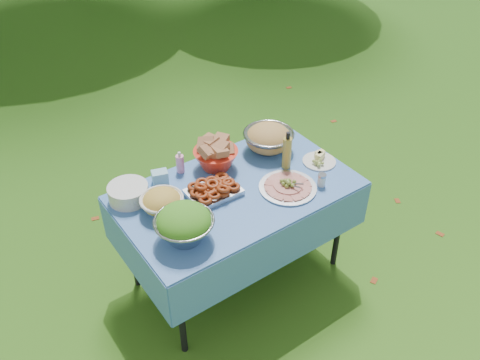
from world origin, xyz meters
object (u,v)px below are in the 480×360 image
bread_bowl (216,154)px  pasta_bowl_steel (268,138)px  salad_bowl (184,224)px  picnic_table (237,234)px  oil_bottle (287,150)px  plate_stack (128,193)px  charcuterie_platter (288,183)px

bread_bowl → pasta_bowl_steel: size_ratio=0.85×
salad_bowl → bread_bowl: 0.68m
picnic_table → bread_bowl: bearing=85.1°
picnic_table → oil_bottle: size_ratio=5.53×
plate_stack → pasta_bowl_steel: bearing=-3.3°
plate_stack → bread_bowl: (0.61, -0.02, 0.05)m
salad_bowl → charcuterie_platter: salad_bowl is taller
picnic_table → plate_stack: 0.79m
picnic_table → plate_stack: plate_stack is taller
pasta_bowl_steel → oil_bottle: (-0.03, -0.23, 0.04)m
picnic_table → salad_bowl: size_ratio=4.46×
charcuterie_platter → oil_bottle: oil_bottle is taller
plate_stack → pasta_bowl_steel: 1.01m
salad_bowl → oil_bottle: 0.90m
picnic_table → oil_bottle: oil_bottle is taller
plate_stack → pasta_bowl_steel: size_ratio=0.71×
plate_stack → charcuterie_platter: size_ratio=0.68×
oil_bottle → bread_bowl: bearing=144.6°
plate_stack → oil_bottle: (0.98, -0.29, 0.08)m
charcuterie_platter → picnic_table: bearing=146.6°
salad_bowl → plate_stack: salad_bowl is taller
picnic_table → pasta_bowl_steel: pasta_bowl_steel is taller
plate_stack → oil_bottle: oil_bottle is taller
picnic_table → plate_stack: (-0.59, 0.30, 0.43)m
charcuterie_platter → oil_bottle: bearing=53.3°
salad_bowl → bread_bowl: salad_bowl is taller
picnic_table → pasta_bowl_steel: 0.68m
bread_bowl → plate_stack: bearing=177.7°
charcuterie_platter → plate_stack: bearing=150.9°
salad_bowl → charcuterie_platter: size_ratio=0.91×
picnic_table → pasta_bowl_steel: size_ratio=4.28×
charcuterie_platter → oil_bottle: (0.14, 0.18, 0.09)m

